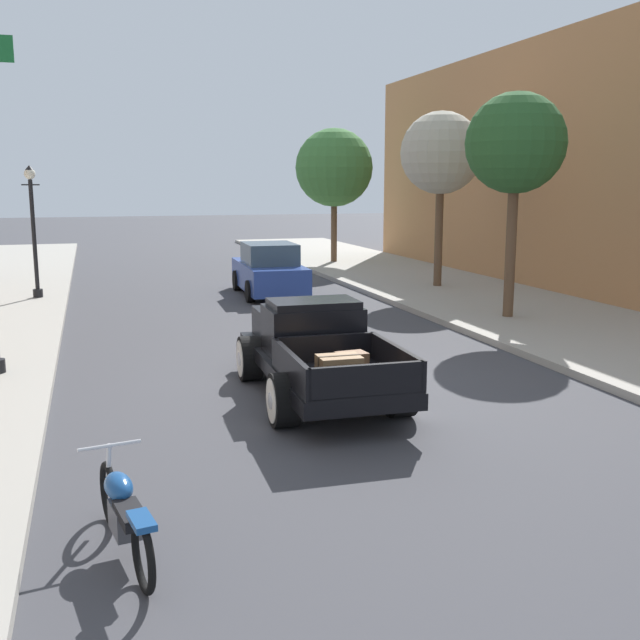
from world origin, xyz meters
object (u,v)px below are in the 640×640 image
motorcycle_parked (124,511)px  street_tree_nearest (516,145)px  car_background_blue (269,271)px  street_tree_third (334,168)px  street_lamp_far (33,221)px  hotrod_truck_black (314,349)px  street_tree_second (441,154)px

motorcycle_parked → street_tree_nearest: 14.31m
car_background_blue → street_tree_third: bearing=58.8°
car_background_blue → motorcycle_parked: bearing=-108.0°
street_tree_nearest → street_lamp_far: bearing=149.2°
motorcycle_parked → street_lamp_far: size_ratio=0.55×
hotrod_truck_black → street_lamp_far: size_ratio=1.29×
hotrod_truck_black → street_lamp_far: bearing=113.4°
street_lamp_far → street_tree_nearest: (11.64, -6.94, 2.03)m
car_background_blue → street_lamp_far: size_ratio=1.13×
street_tree_second → street_tree_third: (-0.88, 8.30, -0.29)m
hotrod_truck_black → car_background_blue: bearing=80.6°
motorcycle_parked → street_tree_second: street_tree_second is taller
street_tree_second → street_tree_third: size_ratio=1.00×
hotrod_truck_black → street_tree_second: size_ratio=0.89×
street_tree_nearest → street_tree_second: 5.80m
street_tree_second → car_background_blue: bearing=174.5°
street_tree_nearest → street_tree_third: size_ratio=0.98×
car_background_blue → street_tree_third: (4.70, 7.76, 3.35)m
street_tree_nearest → street_tree_second: size_ratio=0.99×
hotrod_truck_black → street_tree_nearest: (6.58, 4.75, 3.66)m
car_background_blue → street_tree_nearest: bearing=-52.9°
motorcycle_parked → street_tree_second: (10.72, 15.30, 3.97)m
car_background_blue → street_tree_second: street_tree_second is taller
street_tree_third → street_tree_second: bearing=-84.0°
hotrod_truck_black → street_tree_third: (6.53, 18.80, 3.36)m
car_background_blue → street_lamp_far: 7.11m
motorcycle_parked → car_background_blue: 16.65m
hotrod_truck_black → motorcycle_parked: 5.84m
street_tree_nearest → motorcycle_parked: bearing=-136.0°
motorcycle_parked → street_tree_nearest: size_ratio=0.38×
street_tree_third → street_tree_nearest: bearing=-89.8°
street_tree_second → street_tree_nearest: bearing=-98.2°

